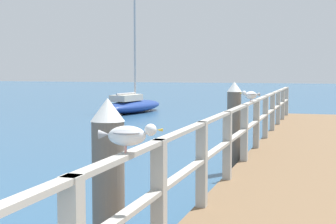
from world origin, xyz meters
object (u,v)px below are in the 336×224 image
dock_piling_near (109,203)px  seagull_foreground (128,135)px  seagull_background (251,95)px  boat_2 (132,105)px  dock_piling_far (234,127)px

dock_piling_near → seagull_foreground: (0.39, -0.50, 0.67)m
seagull_background → boat_2: (-7.63, 13.28, -1.23)m
dock_piling_far → boat_2: boat_2 is taller
dock_piling_near → seagull_foreground: size_ratio=3.92×
dock_piling_near → seagull_background: size_ratio=4.68×
dock_piling_far → seagull_foreground: 6.71m
dock_piling_far → seagull_foreground: (0.39, -6.66, 0.67)m
dock_piling_far → seagull_background: bearing=-42.9°
seagull_foreground → seagull_background: same height
boat_2 → seagull_background: bearing=-51.7°
dock_piling_far → boat_2: (-7.26, 12.93, -0.55)m
seagull_background → dock_piling_far: bearing=-2.8°
dock_piling_near → seagull_foreground: dock_piling_near is taller
dock_piling_near → seagull_foreground: 0.93m
seagull_background → boat_2: 15.37m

